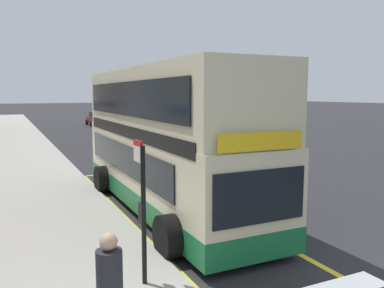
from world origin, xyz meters
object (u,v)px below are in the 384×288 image
parked_car_maroon_far (97,119)px  double_decker_bus (165,144)px  bus_stop_sign (142,200)px  parked_car_navy_distant (126,126)px

parked_car_maroon_far → double_decker_bus: bearing=-97.7°
bus_stop_sign → parked_car_navy_distant: 28.25m
parked_car_navy_distant → parked_car_maroon_far: bearing=87.8°
bus_stop_sign → parked_car_maroon_far: bearing=79.1°
double_decker_bus → parked_car_maroon_far: double_decker_bus is taller
parked_car_navy_distant → parked_car_maroon_far: same height
parked_car_maroon_far → bus_stop_sign: bearing=-100.0°
parked_car_navy_distant → parked_car_maroon_far: (0.04, 12.15, 0.00)m
parked_car_navy_distant → double_decker_bus: bearing=-105.0°
double_decker_bus → parked_car_maroon_far: 35.04m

